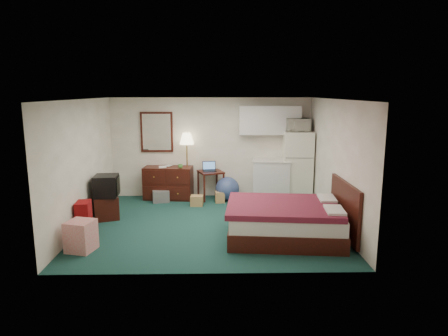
{
  "coord_description": "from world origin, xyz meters",
  "views": [
    {
      "loc": [
        0.12,
        -7.75,
        2.65
      ],
      "look_at": [
        0.29,
        0.13,
        1.13
      ],
      "focal_mm": 32.0,
      "sensor_mm": 36.0,
      "label": 1
    }
  ],
  "objects_px": {
    "floor_lamp": "(187,166)",
    "bed": "(285,221)",
    "desk": "(211,185)",
    "fridge": "(297,166)",
    "dresser": "(168,183)",
    "kitchen_counter": "(272,180)",
    "tv_stand": "(106,207)",
    "suitcase": "(84,218)"
  },
  "relations": [
    {
      "from": "floor_lamp",
      "to": "suitcase",
      "type": "distance_m",
      "value": 3.18
    },
    {
      "from": "kitchen_counter",
      "to": "desk",
      "type": "bearing_deg",
      "value": -171.73
    },
    {
      "from": "kitchen_counter",
      "to": "suitcase",
      "type": "xyz_separation_m",
      "value": [
        -3.86,
        -2.45,
        -0.17
      ]
    },
    {
      "from": "bed",
      "to": "tv_stand",
      "type": "distance_m",
      "value": 3.79
    },
    {
      "from": "fridge",
      "to": "suitcase",
      "type": "relative_size",
      "value": 2.68
    },
    {
      "from": "dresser",
      "to": "fridge",
      "type": "distance_m",
      "value": 3.23
    },
    {
      "from": "dresser",
      "to": "tv_stand",
      "type": "xyz_separation_m",
      "value": [
        -1.14,
        -1.56,
        -0.16
      ]
    },
    {
      "from": "desk",
      "to": "dresser",
      "type": "bearing_deg",
      "value": 157.74
    },
    {
      "from": "dresser",
      "to": "kitchen_counter",
      "type": "xyz_separation_m",
      "value": [
        2.57,
        -0.07,
        0.08
      ]
    },
    {
      "from": "kitchen_counter",
      "to": "suitcase",
      "type": "relative_size",
      "value": 1.53
    },
    {
      "from": "tv_stand",
      "to": "suitcase",
      "type": "xyz_separation_m",
      "value": [
        -0.15,
        -0.96,
        0.07
      ]
    },
    {
      "from": "desk",
      "to": "fridge",
      "type": "relative_size",
      "value": 0.42
    },
    {
      "from": "kitchen_counter",
      "to": "bed",
      "type": "xyz_separation_m",
      "value": [
        -0.13,
        -2.74,
        -0.16
      ]
    },
    {
      "from": "dresser",
      "to": "floor_lamp",
      "type": "height_order",
      "value": "floor_lamp"
    },
    {
      "from": "floor_lamp",
      "to": "bed",
      "type": "distance_m",
      "value": 3.52
    },
    {
      "from": "kitchen_counter",
      "to": "bed",
      "type": "height_order",
      "value": "kitchen_counter"
    },
    {
      "from": "dresser",
      "to": "floor_lamp",
      "type": "xyz_separation_m",
      "value": [
        0.47,
        0.07,
        0.42
      ]
    },
    {
      "from": "fridge",
      "to": "floor_lamp",
      "type": "bearing_deg",
      "value": -179.36
    },
    {
      "from": "tv_stand",
      "to": "dresser",
      "type": "bearing_deg",
      "value": 34.01
    },
    {
      "from": "floor_lamp",
      "to": "kitchen_counter",
      "type": "bearing_deg",
      "value": -3.81
    },
    {
      "from": "desk",
      "to": "fridge",
      "type": "xyz_separation_m",
      "value": [
        2.14,
        -0.05,
        0.49
      ]
    },
    {
      "from": "desk",
      "to": "suitcase",
      "type": "distance_m",
      "value": 3.41
    },
    {
      "from": "fridge",
      "to": "suitcase",
      "type": "height_order",
      "value": "fridge"
    },
    {
      "from": "desk",
      "to": "fridge",
      "type": "height_order",
      "value": "fridge"
    },
    {
      "from": "fridge",
      "to": "bed",
      "type": "bearing_deg",
      "value": -101.36
    },
    {
      "from": "floor_lamp",
      "to": "desk",
      "type": "relative_size",
      "value": 2.33
    },
    {
      "from": "kitchen_counter",
      "to": "tv_stand",
      "type": "relative_size",
      "value": 1.82
    },
    {
      "from": "floor_lamp",
      "to": "kitchen_counter",
      "type": "relative_size",
      "value": 1.7
    },
    {
      "from": "desk",
      "to": "suitcase",
      "type": "bearing_deg",
      "value": -153.04
    },
    {
      "from": "floor_lamp",
      "to": "fridge",
      "type": "relative_size",
      "value": 0.97
    },
    {
      "from": "tv_stand",
      "to": "suitcase",
      "type": "height_order",
      "value": "suitcase"
    },
    {
      "from": "tv_stand",
      "to": "kitchen_counter",
      "type": "bearing_deg",
      "value": 2.03
    },
    {
      "from": "dresser",
      "to": "kitchen_counter",
      "type": "relative_size",
      "value": 1.22
    },
    {
      "from": "fridge",
      "to": "bed",
      "type": "xyz_separation_m",
      "value": [
        -0.75,
        -2.71,
        -0.53
      ]
    },
    {
      "from": "floor_lamp",
      "to": "desk",
      "type": "distance_m",
      "value": 0.76
    },
    {
      "from": "fridge",
      "to": "tv_stand",
      "type": "relative_size",
      "value": 3.18
    },
    {
      "from": "dresser",
      "to": "tv_stand",
      "type": "height_order",
      "value": "dresser"
    },
    {
      "from": "tv_stand",
      "to": "desk",
      "type": "bearing_deg",
      "value": 14.68
    },
    {
      "from": "dresser",
      "to": "desk",
      "type": "relative_size",
      "value": 1.68
    },
    {
      "from": "dresser",
      "to": "desk",
      "type": "xyz_separation_m",
      "value": [
        1.06,
        -0.05,
        -0.05
      ]
    },
    {
      "from": "kitchen_counter",
      "to": "tv_stand",
      "type": "height_order",
      "value": "kitchen_counter"
    },
    {
      "from": "fridge",
      "to": "bed",
      "type": "height_order",
      "value": "fridge"
    }
  ]
}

